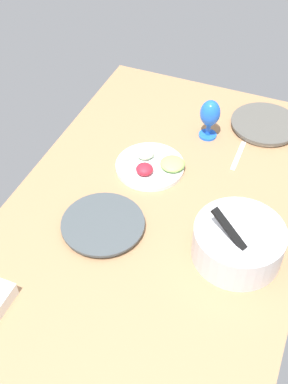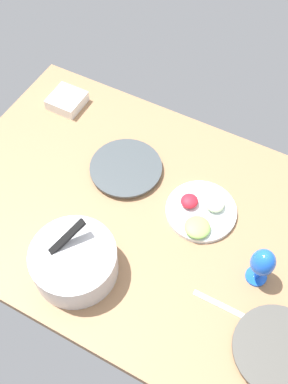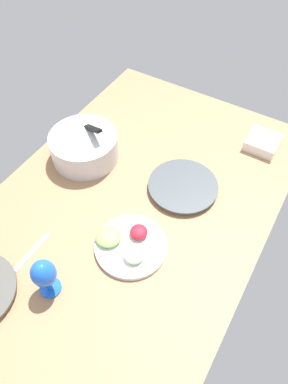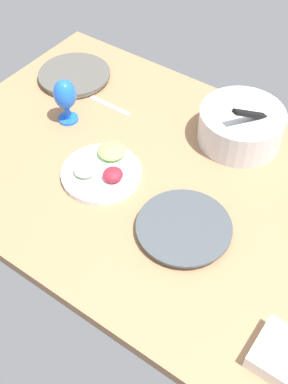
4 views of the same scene
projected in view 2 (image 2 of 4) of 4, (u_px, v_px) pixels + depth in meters
The scene contains 8 objects.
ground_plane at pixel (150, 219), 171.40cm from camera, with size 160.00×104.00×4.00cm, color #99704C.
dinner_plate_left at pixel (278, 350), 141.22cm from camera, with size 28.54×28.54×2.73cm.
dinner_plate_right at pixel (126, 169), 180.31cm from camera, with size 28.63×28.63×2.59cm.
mixing_bowl at pixel (74, 261), 152.36cm from camera, with size 29.05×29.05×19.32cm.
fruit_platter at pixel (201, 212), 168.75cm from camera, with size 26.42×26.42×5.46cm.
hurricane_glass_blue at pixel (262, 264), 147.46cm from camera, with size 8.11×8.11×17.14cm.
square_bowl_white at pixel (67, 100), 199.34cm from camera, with size 13.95×13.95×4.86cm.
fork_by_left_plate at pixel (219, 304), 150.64cm from camera, with size 18.00×1.80×0.60cm, color silver.
Camera 2 is at (-39.29, 77.62, 146.03)cm, focal length 42.78 mm.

